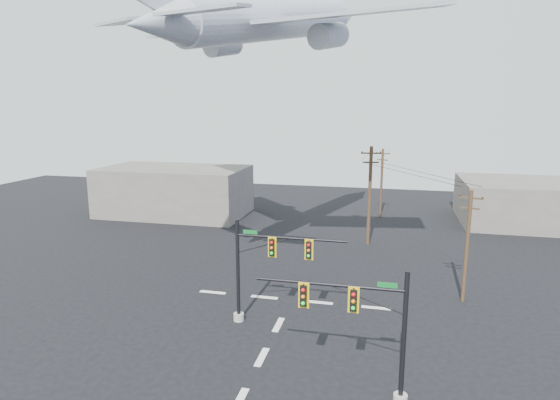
% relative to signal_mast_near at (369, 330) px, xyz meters
% --- Properties ---
extents(lane_markings, '(14.00, 21.20, 0.01)m').
position_rel_signal_mast_near_xyz_m(lane_markings, '(-5.88, 3.86, -3.56)').
color(lane_markings, silver).
rests_on(lane_markings, ground).
extents(signal_mast_near, '(7.28, 0.72, 6.55)m').
position_rel_signal_mast_near_xyz_m(signal_mast_near, '(0.00, 0.00, 0.00)').
color(signal_mast_near, '#98988A').
rests_on(signal_mast_near, ground).
extents(signal_mast_far, '(7.21, 0.74, 6.76)m').
position_rel_signal_mast_near_xyz_m(signal_mast_far, '(-7.01, 6.50, 0.10)').
color(signal_mast_far, '#98988A').
rests_on(signal_mast_far, ground).
extents(utility_pole_a, '(1.57, 0.58, 8.06)m').
position_rel_signal_mast_near_xyz_m(utility_pole_a, '(6.10, 13.13, 0.65)').
color(utility_pole_a, '#462E1E').
rests_on(utility_pole_a, ground).
extents(utility_pole_b, '(1.99, 0.40, 9.84)m').
position_rel_signal_mast_near_xyz_m(utility_pole_b, '(-1.18, 25.66, 1.58)').
color(utility_pole_b, '#462E1E').
rests_on(utility_pole_b, ground).
extents(utility_pole_c, '(1.67, 0.72, 8.53)m').
position_rel_signal_mast_near_xyz_m(utility_pole_c, '(-0.25, 37.72, 0.90)').
color(utility_pole_c, '#462E1E').
rests_on(utility_pole_c, ground).
extents(power_lines, '(8.91, 24.61, 0.24)m').
position_rel_signal_mast_near_xyz_m(power_lines, '(1.01, 24.99, 4.83)').
color(power_lines, black).
extents(airliner, '(26.45, 28.69, 7.82)m').
position_rel_signal_mast_near_xyz_m(airliner, '(-8.87, 17.39, 16.75)').
color(airliner, '#AFB5BC').
extents(building_left, '(18.00, 10.00, 6.00)m').
position_rel_signal_mast_near_xyz_m(building_left, '(-25.88, 33.53, -0.57)').
color(building_left, slate).
rests_on(building_left, ground).
extents(building_right, '(14.00, 12.00, 5.00)m').
position_rel_signal_mast_near_xyz_m(building_right, '(16.12, 38.53, -1.07)').
color(building_right, slate).
rests_on(building_right, ground).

